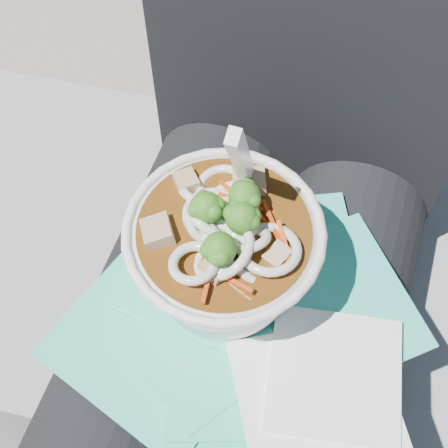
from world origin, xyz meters
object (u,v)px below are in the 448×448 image
(lap, at_px, (233,354))
(person_body, at_px, (258,273))
(plastic_bag, at_px, (246,324))
(udon_bowl, at_px, (224,249))
(stone_ledge, at_px, (259,332))

(lap, xyz_separation_m, person_body, (-0.00, 0.09, 0.02))
(plastic_bag, height_order, udon_bowl, udon_bowl)
(lap, xyz_separation_m, udon_bowl, (-0.02, 0.04, 0.16))
(stone_ledge, xyz_separation_m, plastic_bag, (0.01, -0.15, 0.41))
(lap, height_order, plastic_bag, plastic_bag)
(plastic_bag, bearing_deg, lap, -165.86)
(stone_ledge, relative_size, plastic_bag, 2.79)
(stone_ledge, relative_size, lap, 2.08)
(lap, bearing_deg, udon_bowl, 121.18)
(person_body, relative_size, plastic_bag, 2.86)
(udon_bowl, bearing_deg, stone_ledge, 78.87)
(stone_ledge, bearing_deg, plastic_bag, -85.89)
(lap, distance_m, person_body, 0.09)
(lap, bearing_deg, stone_ledge, 90.00)
(plastic_bag, bearing_deg, stone_ledge, 94.11)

